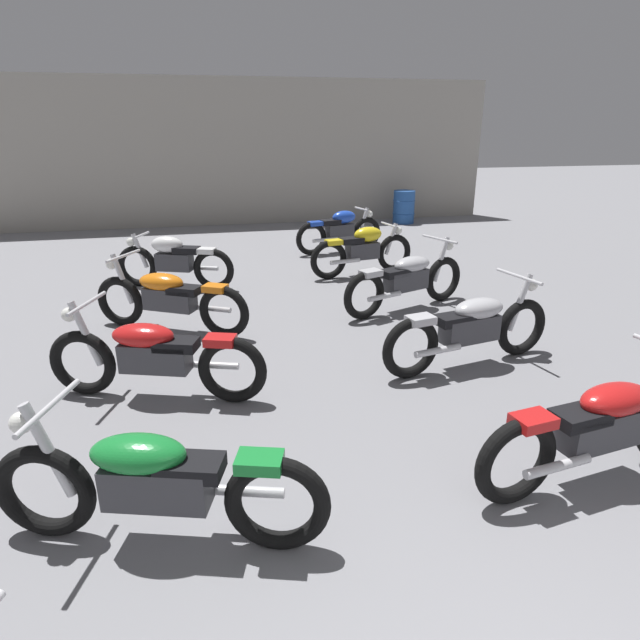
{
  "coord_description": "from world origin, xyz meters",
  "views": [
    {
      "loc": [
        -1.22,
        -0.11,
        2.56
      ],
      "look_at": [
        0.0,
        5.24,
        0.55
      ],
      "focal_mm": 30.54,
      "sensor_mm": 36.0,
      "label": 1
    }
  ],
  "objects_px": {
    "motorcycle_left_row_3": "(169,298)",
    "oil_drum": "(404,207)",
    "motorcycle_left_row_2": "(154,355)",
    "motorcycle_right_row_5": "(340,230)",
    "motorcycle_right_row_4": "(363,249)",
    "motorcycle_right_row_3": "(407,279)",
    "motorcycle_right_row_2": "(471,327)",
    "motorcycle_left_row_1": "(155,482)",
    "motorcycle_right_row_1": "(602,426)",
    "motorcycle_left_row_4": "(174,260)"
  },
  "relations": [
    {
      "from": "motorcycle_left_row_4",
      "to": "motorcycle_right_row_1",
      "type": "xyz_separation_m",
      "value": [
        3.2,
        -5.91,
        -0.01
      ]
    },
    {
      "from": "motorcycle_right_row_1",
      "to": "oil_drum",
      "type": "xyz_separation_m",
      "value": [
        2.61,
        10.78,
        -0.03
      ]
    },
    {
      "from": "motorcycle_left_row_1",
      "to": "motorcycle_right_row_2",
      "type": "bearing_deg",
      "value": 32.54
    },
    {
      "from": "motorcycle_left_row_3",
      "to": "motorcycle_right_row_4",
      "type": "relative_size",
      "value": 0.99
    },
    {
      "from": "motorcycle_left_row_1",
      "to": "motorcycle_right_row_2",
      "type": "distance_m",
      "value": 3.8
    },
    {
      "from": "motorcycle_left_row_4",
      "to": "motorcycle_right_row_4",
      "type": "height_order",
      "value": "same"
    },
    {
      "from": "motorcycle_right_row_5",
      "to": "motorcycle_left_row_1",
      "type": "bearing_deg",
      "value": -112.63
    },
    {
      "from": "motorcycle_left_row_2",
      "to": "motorcycle_left_row_4",
      "type": "height_order",
      "value": "motorcycle_left_row_2"
    },
    {
      "from": "motorcycle_right_row_5",
      "to": "motorcycle_right_row_2",
      "type": "bearing_deg",
      "value": -90.46
    },
    {
      "from": "motorcycle_left_row_4",
      "to": "motorcycle_right_row_2",
      "type": "height_order",
      "value": "motorcycle_right_row_2"
    },
    {
      "from": "motorcycle_left_row_1",
      "to": "motorcycle_left_row_3",
      "type": "relative_size",
      "value": 1.08
    },
    {
      "from": "motorcycle_left_row_2",
      "to": "motorcycle_right_row_1",
      "type": "distance_m",
      "value": 3.89
    },
    {
      "from": "oil_drum",
      "to": "motorcycle_left_row_4",
      "type": "bearing_deg",
      "value": -139.99
    },
    {
      "from": "motorcycle_left_row_2",
      "to": "motorcycle_left_row_3",
      "type": "relative_size",
      "value": 1.07
    },
    {
      "from": "motorcycle_left_row_1",
      "to": "motorcycle_right_row_4",
      "type": "bearing_deg",
      "value": 61.9
    },
    {
      "from": "motorcycle_left_row_2",
      "to": "motorcycle_right_row_5",
      "type": "height_order",
      "value": "motorcycle_left_row_2"
    },
    {
      "from": "motorcycle_right_row_2",
      "to": "motorcycle_right_row_3",
      "type": "height_order",
      "value": "same"
    },
    {
      "from": "motorcycle_left_row_2",
      "to": "motorcycle_left_row_1",
      "type": "bearing_deg",
      "value": -86.57
    },
    {
      "from": "motorcycle_right_row_1",
      "to": "motorcycle_right_row_4",
      "type": "distance_m",
      "value": 5.99
    },
    {
      "from": "motorcycle_left_row_1",
      "to": "motorcycle_right_row_5",
      "type": "xyz_separation_m",
      "value": [
        3.25,
        7.79,
        0.01
      ]
    },
    {
      "from": "motorcycle_right_row_4",
      "to": "motorcycle_right_row_5",
      "type": "height_order",
      "value": "same"
    },
    {
      "from": "motorcycle_right_row_2",
      "to": "motorcycle_right_row_4",
      "type": "xyz_separation_m",
      "value": [
        -0.03,
        3.9,
        0.01
      ]
    },
    {
      "from": "oil_drum",
      "to": "motorcycle_left_row_3",
      "type": "bearing_deg",
      "value": -130.26
    },
    {
      "from": "motorcycle_left_row_1",
      "to": "motorcycle_right_row_2",
      "type": "xyz_separation_m",
      "value": [
        3.2,
        2.04,
        0.0
      ]
    },
    {
      "from": "motorcycle_left_row_3",
      "to": "oil_drum",
      "type": "distance_m",
      "value": 9.01
    },
    {
      "from": "motorcycle_right_row_1",
      "to": "oil_drum",
      "type": "height_order",
      "value": "motorcycle_right_row_1"
    },
    {
      "from": "motorcycle_right_row_4",
      "to": "motorcycle_right_row_3",
      "type": "bearing_deg",
      "value": -88.18
    },
    {
      "from": "motorcycle_left_row_1",
      "to": "motorcycle_left_row_3",
      "type": "bearing_deg",
      "value": 90.61
    },
    {
      "from": "motorcycle_left_row_4",
      "to": "motorcycle_right_row_2",
      "type": "bearing_deg",
      "value": -49.78
    },
    {
      "from": "motorcycle_left_row_2",
      "to": "motorcycle_right_row_5",
      "type": "bearing_deg",
      "value": 59.71
    },
    {
      "from": "motorcycle_right_row_1",
      "to": "motorcycle_right_row_4",
      "type": "relative_size",
      "value": 1.11
    },
    {
      "from": "motorcycle_left_row_2",
      "to": "motorcycle_right_row_4",
      "type": "relative_size",
      "value": 1.07
    },
    {
      "from": "motorcycle_left_row_1",
      "to": "motorcycle_right_row_1",
      "type": "relative_size",
      "value": 0.97
    },
    {
      "from": "motorcycle_left_row_2",
      "to": "motorcycle_right_row_4",
      "type": "height_order",
      "value": "motorcycle_left_row_2"
    },
    {
      "from": "motorcycle_left_row_4",
      "to": "motorcycle_right_row_2",
      "type": "relative_size",
      "value": 0.87
    },
    {
      "from": "motorcycle_left_row_3",
      "to": "motorcycle_right_row_4",
      "type": "xyz_separation_m",
      "value": [
        3.22,
        2.08,
        0.01
      ]
    },
    {
      "from": "motorcycle_left_row_4",
      "to": "motorcycle_right_row_3",
      "type": "bearing_deg",
      "value": -29.45
    },
    {
      "from": "motorcycle_right_row_1",
      "to": "motorcycle_right_row_3",
      "type": "xyz_separation_m",
      "value": [
        0.07,
        4.06,
        0.0
      ]
    },
    {
      "from": "motorcycle_left_row_4",
      "to": "motorcycle_right_row_2",
      "type": "distance_m",
      "value": 5.0
    },
    {
      "from": "motorcycle_left_row_1",
      "to": "oil_drum",
      "type": "relative_size",
      "value": 2.47
    },
    {
      "from": "motorcycle_left_row_3",
      "to": "motorcycle_right_row_5",
      "type": "height_order",
      "value": "motorcycle_left_row_3"
    },
    {
      "from": "motorcycle_left_row_1",
      "to": "motorcycle_left_row_4",
      "type": "distance_m",
      "value": 5.86
    },
    {
      "from": "motorcycle_right_row_4",
      "to": "oil_drum",
      "type": "xyz_separation_m",
      "value": [
        2.6,
        4.79,
        -0.03
      ]
    },
    {
      "from": "motorcycle_left_row_2",
      "to": "motorcycle_right_row_4",
      "type": "xyz_separation_m",
      "value": [
        3.3,
        3.92,
        0.01
      ]
    },
    {
      "from": "motorcycle_right_row_4",
      "to": "motorcycle_left_row_1",
      "type": "bearing_deg",
      "value": -118.1
    },
    {
      "from": "motorcycle_right_row_5",
      "to": "oil_drum",
      "type": "relative_size",
      "value": 2.28
    },
    {
      "from": "motorcycle_left_row_2",
      "to": "oil_drum",
      "type": "distance_m",
      "value": 10.52
    },
    {
      "from": "motorcycle_left_row_1",
      "to": "motorcycle_right_row_1",
      "type": "height_order",
      "value": "same"
    },
    {
      "from": "motorcycle_left_row_3",
      "to": "motorcycle_right_row_4",
      "type": "bearing_deg",
      "value": 32.93
    },
    {
      "from": "motorcycle_right_row_4",
      "to": "motorcycle_right_row_5",
      "type": "xyz_separation_m",
      "value": [
        0.07,
        1.85,
        0.0
      ]
    }
  ]
}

